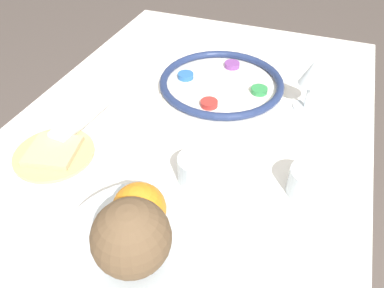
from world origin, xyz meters
The scene contains 10 objects.
dining_table centered at (0.00, 0.00, 0.38)m, with size 1.44×0.82×0.76m.
seder_plate centered at (-0.30, 0.02, 0.78)m, with size 0.33×0.33×0.03m.
wine_glass centered at (-0.29, 0.25, 0.86)m, with size 0.06×0.06×0.13m.
fruit_stand centered at (0.27, 0.07, 0.84)m, with size 0.23×0.23×0.10m.
orange_fruit centered at (0.25, 0.07, 0.90)m, with size 0.08×0.08×0.08m.
coconut centered at (0.30, 0.08, 0.91)m, with size 0.10×0.10×0.10m.
bread_plate centered at (0.09, -0.24, 0.77)m, with size 0.17×0.17×0.02m.
napkin_roll centered at (-0.03, -0.24, 0.78)m, with size 0.18×0.06×0.04m.
cup_near centered at (0.00, 0.29, 0.79)m, with size 0.08×0.08×0.06m.
cup_mid centered at (0.04, 0.08, 0.79)m, with size 0.08×0.08×0.06m.
Camera 1 is at (0.54, 0.25, 1.31)m, focal length 35.00 mm.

